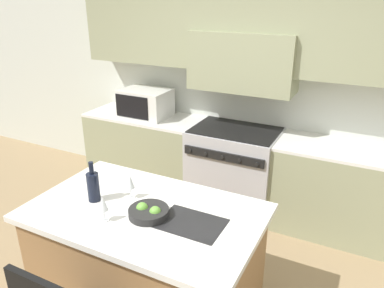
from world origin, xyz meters
TOP-DOWN VIEW (x-y plane):
  - back_cabinetry at (0.00, 2.15)m, footprint 10.00×0.46m
  - back_counter at (-0.00, 1.90)m, footprint 3.79×0.62m
  - range_stove at (-0.00, 1.88)m, footprint 0.94×0.70m
  - microwave at (-1.15, 1.90)m, footprint 0.56×0.43m
  - kitchen_island at (-0.04, 0.19)m, footprint 1.65×1.01m
  - wine_bottle at (-0.45, 0.13)m, footprint 0.09×0.09m
  - wine_glass_near at (-0.21, -0.05)m, footprint 0.07×0.07m
  - wine_glass_far at (-0.23, 0.28)m, footprint 0.07×0.07m
  - fruit_bowl at (0.02, 0.14)m, footprint 0.28×0.28m

SIDE VIEW (x-z plane):
  - kitchen_island at x=-0.04m, z-range 0.00..0.89m
  - back_counter at x=0.00m, z-range 0.00..0.93m
  - range_stove at x=0.00m, z-range 0.00..0.95m
  - fruit_bowl at x=0.02m, z-range 0.88..0.96m
  - wine_bottle at x=-0.45m, z-range 0.85..1.16m
  - wine_glass_near at x=-0.21m, z-range 0.92..1.12m
  - wine_glass_far at x=-0.23m, z-range 0.92..1.12m
  - microwave at x=-1.15m, z-range 0.93..1.25m
  - back_cabinetry at x=0.00m, z-range 0.26..2.96m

